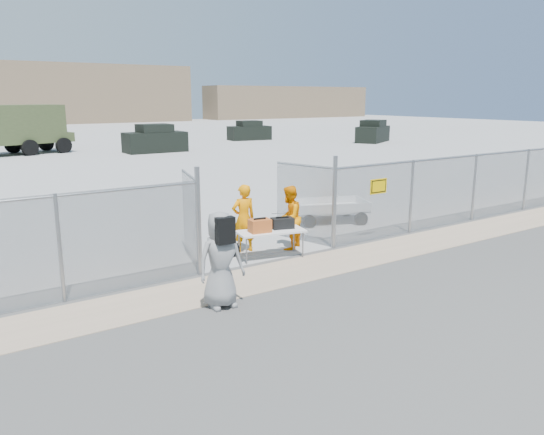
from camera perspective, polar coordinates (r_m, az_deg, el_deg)
ground at (r=11.84m, az=5.43°, el=-7.00°), size 160.00×160.00×0.00m
tarmac_inside at (r=51.24m, az=-25.95°, el=7.08°), size 160.00×80.00×0.01m
dirt_strip at (r=12.58m, az=2.55°, el=-5.70°), size 44.00×1.60×0.01m
distant_hills at (r=87.43m, az=-26.46°, el=11.86°), size 140.00×6.00×9.00m
chain_link_fence at (r=13.07m, az=0.00°, el=0.00°), size 40.00×0.20×2.20m
folding_table at (r=13.43m, az=-0.11°, el=-2.90°), size 1.81×1.04×0.72m
orange_bag at (r=13.14m, az=-1.32°, el=-0.89°), size 0.57×0.42×0.33m
black_duffel at (r=13.53m, az=1.13°, el=-0.61°), size 0.63×0.47×0.27m
security_worker_left at (r=13.86m, az=-3.07°, el=-0.11°), size 0.70×0.49×1.81m
security_worker_right at (r=14.14m, az=1.86°, el=-0.03°), size 1.05×1.00×1.72m
visitor at (r=10.26m, az=-5.54°, el=-4.55°), size 0.96×0.66×1.90m
utility_trailer at (r=17.43m, az=6.12°, el=0.76°), size 3.53×2.66×0.76m
military_truck at (r=41.92m, az=-25.80°, el=8.47°), size 7.70×4.37×3.47m
parked_vehicle_near at (r=40.42m, az=-12.47°, el=8.28°), size 4.45×2.01×2.01m
parked_vehicle_mid at (r=50.97m, az=-2.46°, el=9.32°), size 4.11×2.23×1.78m
parked_vehicle_far at (r=49.36m, az=10.80°, el=9.09°), size 4.69×3.74×1.94m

